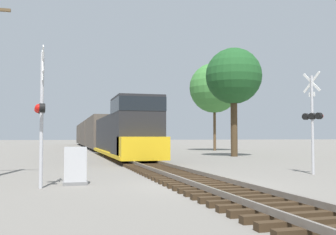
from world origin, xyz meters
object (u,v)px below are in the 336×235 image
at_px(crossing_signal_near, 41,111).
at_px(crossing_signal_far, 313,118).
at_px(tree_far_right, 234,77).
at_px(tree_mid_background, 214,88).
at_px(tree_deep_background, 142,110).
at_px(relay_cabinet, 75,166).
at_px(freight_train, 95,134).

xyz_separation_m(crossing_signal_near, crossing_signal_far, (11.56, 1.80, 0.00)).
height_order(tree_far_right, tree_mid_background, tree_mid_background).
relative_size(tree_mid_background, tree_deep_background, 1.22).
distance_m(crossing_signal_near, crossing_signal_far, 11.70).
bearing_deg(tree_mid_background, crossing_signal_far, -103.63).
height_order(crossing_signal_near, crossing_signal_far, crossing_signal_near).
bearing_deg(tree_far_right, tree_mid_background, 74.64).
bearing_deg(tree_mid_background, tree_deep_background, 101.23).
relative_size(relay_cabinet, tree_mid_background, 0.12).
bearing_deg(tree_far_right, tree_deep_background, 91.09).
xyz_separation_m(crossing_signal_near, tree_mid_background, (18.68, 31.14, 5.11)).
relative_size(crossing_signal_near, tree_far_right, 0.50).
relative_size(crossing_signal_far, tree_mid_background, 0.43).
xyz_separation_m(crossing_signal_far, tree_far_right, (3.32, 15.55, 4.30)).
bearing_deg(tree_far_right, freight_train, 110.10).
bearing_deg(relay_cabinet, tree_mid_background, 60.08).
relative_size(freight_train, tree_far_right, 7.47).
xyz_separation_m(crossing_signal_far, relay_cabinet, (-10.43, -1.14, -1.89)).
distance_m(crossing_signal_far, tree_far_right, 16.47).
height_order(freight_train, tree_far_right, tree_far_right).
relative_size(freight_train, relay_cabinet, 52.68).
relative_size(crossing_signal_far, relay_cabinet, 3.49).
relative_size(freight_train, tree_deep_background, 7.93).
bearing_deg(tree_far_right, relay_cabinet, -129.49).
bearing_deg(tree_deep_background, crossing_signal_near, -104.80).
bearing_deg(tree_deep_background, relay_cabinet, -103.83).
height_order(crossing_signal_far, relay_cabinet, crossing_signal_far).
bearing_deg(relay_cabinet, tree_far_right, 50.51).
bearing_deg(tree_deep_background, crossing_signal_far, -92.90).
distance_m(tree_far_right, tree_mid_background, 14.33).
bearing_deg(crossing_signal_far, tree_far_right, -29.43).
distance_m(crossing_signal_far, relay_cabinet, 10.66).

